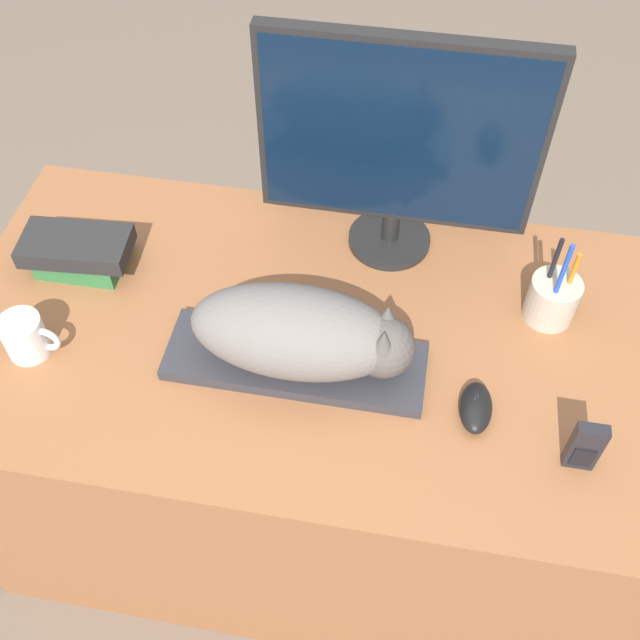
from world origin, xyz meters
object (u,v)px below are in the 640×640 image
cat (305,333)px  coffee_mug (26,337)px  phone (585,447)px  pen_cup (552,299)px  computer_mouse (476,408)px  monitor (399,142)px  book_stack (80,250)px  keyboard (295,361)px

cat → coffee_mug: size_ratio=3.66×
phone → pen_cup: bearing=98.1°
computer_mouse → monitor: bearing=116.8°
monitor → coffee_mug: 0.76m
computer_mouse → phone: (0.17, -0.07, 0.04)m
cat → coffee_mug: cat is taller
computer_mouse → pen_cup: bearing=62.9°
monitor → coffee_mug: size_ratio=4.86×
phone → book_stack: bearing=163.6°
keyboard → phone: (0.50, -0.11, 0.04)m
computer_mouse → book_stack: (-0.80, 0.22, 0.02)m
coffee_mug → phone: size_ratio=0.97×
pen_cup → cat: bearing=-155.1°
book_stack → cat: bearing=-19.2°
keyboard → phone: 0.51m
cat → monitor: monitor is taller
coffee_mug → monitor: bearing=32.5°
keyboard → pen_cup: size_ratio=2.24×
cat → book_stack: 0.52m
cat → computer_mouse: size_ratio=3.76×
monitor → cat: bearing=-108.0°
phone → book_stack: (-0.97, 0.28, -0.01)m
computer_mouse → pen_cup: size_ratio=0.50×
monitor → pen_cup: size_ratio=2.49×
monitor → phone: (0.37, -0.46, -0.20)m
monitor → phone: size_ratio=4.70×
monitor → book_stack: bearing=-164.2°
pen_cup → computer_mouse: bearing=-117.1°
coffee_mug → pen_cup: bearing=15.1°
computer_mouse → book_stack: 0.83m
coffee_mug → book_stack: coffee_mug is taller
cat → pen_cup: 0.48m
keyboard → coffee_mug: coffee_mug is taller
keyboard → book_stack: bearing=160.1°
keyboard → pen_cup: bearing=24.0°
keyboard → computer_mouse: 0.33m
monitor → keyboard: bearing=-110.9°
keyboard → cat: (0.02, 0.00, 0.09)m
cat → computer_mouse: cat is taller
cat → pen_cup: size_ratio=1.87×
keyboard → computer_mouse: computer_mouse is taller
keyboard → book_stack: 0.50m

